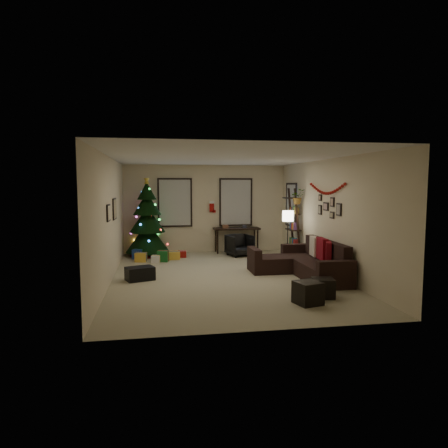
{
  "coord_description": "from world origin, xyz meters",
  "views": [
    {
      "loc": [
        -1.48,
        -8.94,
        2.1
      ],
      "look_at": [
        0.1,
        0.6,
        1.15
      ],
      "focal_mm": 32.26,
      "sensor_mm": 36.0,
      "label": 1
    }
  ],
  "objects_px": {
    "desk": "(237,231)",
    "bookshelf": "(294,225)",
    "sofa": "(305,264)",
    "christmas_tree": "(147,223)",
    "desk_chair": "(240,245)"
  },
  "relations": [
    {
      "from": "desk",
      "to": "bookshelf",
      "type": "height_order",
      "value": "bookshelf"
    },
    {
      "from": "sofa",
      "to": "desk",
      "type": "bearing_deg",
      "value": 105.37
    },
    {
      "from": "desk",
      "to": "sofa",
      "type": "bearing_deg",
      "value": -74.63
    },
    {
      "from": "christmas_tree",
      "to": "desk",
      "type": "relative_size",
      "value": 1.67
    },
    {
      "from": "christmas_tree",
      "to": "sofa",
      "type": "height_order",
      "value": "christmas_tree"
    },
    {
      "from": "christmas_tree",
      "to": "sofa",
      "type": "distance_m",
      "value": 4.93
    },
    {
      "from": "desk",
      "to": "christmas_tree",
      "type": "bearing_deg",
      "value": -176.48
    },
    {
      "from": "christmas_tree",
      "to": "desk",
      "type": "height_order",
      "value": "christmas_tree"
    },
    {
      "from": "christmas_tree",
      "to": "desk_chair",
      "type": "relative_size",
      "value": 3.71
    },
    {
      "from": "bookshelf",
      "to": "christmas_tree",
      "type": "bearing_deg",
      "value": 163.59
    },
    {
      "from": "desk_chair",
      "to": "christmas_tree",
      "type": "bearing_deg",
      "value": 153.9
    },
    {
      "from": "sofa",
      "to": "bookshelf",
      "type": "relative_size",
      "value": 1.26
    },
    {
      "from": "sofa",
      "to": "bookshelf",
      "type": "distance_m",
      "value": 2.2
    },
    {
      "from": "sofa",
      "to": "desk_chair",
      "type": "distance_m",
      "value": 2.92
    },
    {
      "from": "christmas_tree",
      "to": "bookshelf",
      "type": "relative_size",
      "value": 1.18
    }
  ]
}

